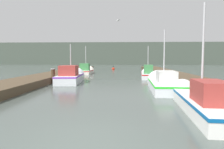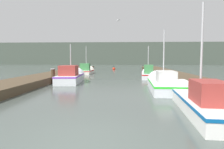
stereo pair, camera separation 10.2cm
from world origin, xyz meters
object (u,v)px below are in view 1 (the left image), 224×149
object	(u,v)px
seagull_lead	(118,20)
fishing_boat_4	(86,71)
channel_buoy	(113,69)
mooring_piling_1	(53,76)
fishing_boat_1	(163,83)
mooring_piling_2	(150,70)
fishing_boat_0	(198,99)
fishing_boat_3	(148,73)
fishing_boat_2	(71,76)

from	to	relation	value
seagull_lead	fishing_boat_4	bearing A→B (deg)	-10.07
fishing_boat_4	channel_buoy	xyz separation A→B (m)	(3.32, 10.02, -0.25)
fishing_boat_4	seagull_lead	bearing A→B (deg)	-56.65
mooring_piling_1	seagull_lead	bearing A→B (deg)	38.22
fishing_boat_1	mooring_piling_2	distance (m)	14.53
fishing_boat_0	mooring_piling_1	distance (m)	11.72
fishing_boat_0	fishing_boat_4	world-z (taller)	fishing_boat_0
fishing_boat_0	channel_buoy	world-z (taller)	fishing_boat_0
mooring_piling_1	mooring_piling_2	distance (m)	15.39
fishing_boat_0	mooring_piling_1	world-z (taller)	fishing_boat_0
mooring_piling_2	mooring_piling_1	bearing A→B (deg)	-128.65
fishing_boat_0	fishing_boat_3	size ratio (longest dim) A/B	0.99
fishing_boat_2	seagull_lead	size ratio (longest dim) A/B	11.52
fishing_boat_3	fishing_boat_4	xyz separation A→B (m)	(-7.75, 4.78, 0.01)
fishing_boat_0	channel_buoy	xyz separation A→B (m)	(-4.62, 28.94, -0.24)
fishing_boat_0	fishing_boat_1	size ratio (longest dim) A/B	1.03
fishing_boat_2	mooring_piling_1	bearing A→B (deg)	-135.41
mooring_piling_1	seagull_lead	world-z (taller)	seagull_lead
channel_buoy	fishing_boat_4	bearing A→B (deg)	-108.33
channel_buoy	seagull_lead	world-z (taller)	seagull_lead
fishing_boat_2	mooring_piling_2	bearing A→B (deg)	48.09
fishing_boat_1	channel_buoy	size ratio (longest dim) A/B	5.96
fishing_boat_3	mooring_piling_2	world-z (taller)	fishing_boat_3
fishing_boat_4	mooring_piling_2	xyz separation A→B (m)	(8.84, 0.94, 0.08)
fishing_boat_2	seagull_lead	world-z (taller)	seagull_lead
fishing_boat_3	channel_buoy	bearing A→B (deg)	112.05
fishing_boat_0	seagull_lead	world-z (taller)	seagull_lead
mooring_piling_2	seagull_lead	bearing A→B (deg)	-119.07
mooring_piling_2	channel_buoy	world-z (taller)	mooring_piling_2
fishing_boat_3	fishing_boat_4	size ratio (longest dim) A/B	1.40
mooring_piling_1	fishing_boat_1	bearing A→B (deg)	-16.34
fishing_boat_3	mooring_piling_2	distance (m)	5.82
fishing_boat_4	mooring_piling_1	size ratio (longest dim) A/B	3.75
fishing_boat_2	mooring_piling_2	size ratio (longest dim) A/B	5.86
fishing_boat_0	fishing_boat_4	bearing A→B (deg)	117.57
fishing_boat_0	seagull_lead	size ratio (longest dim) A/B	13.14
fishing_boat_2	mooring_piling_1	xyz separation A→B (m)	(-1.18, -1.33, 0.13)
mooring_piling_1	mooring_piling_2	bearing A→B (deg)	51.35
fishing_boat_2	seagull_lead	distance (m)	7.23
fishing_boat_2	fishing_boat_4	xyz separation A→B (m)	(-0.41, 9.75, -0.09)
mooring_piling_1	channel_buoy	xyz separation A→B (m)	(4.09, 21.10, -0.46)
fishing_boat_2	mooring_piling_1	distance (m)	1.78
fishing_boat_3	seagull_lead	xyz separation A→B (m)	(-3.31, -2.20, 5.42)
fishing_boat_2	channel_buoy	distance (m)	19.99
fishing_boat_0	fishing_boat_1	world-z (taller)	fishing_boat_0
fishing_boat_1	channel_buoy	xyz separation A→B (m)	(-4.29, 23.56, -0.25)
mooring_piling_1	fishing_boat_0	bearing A→B (deg)	-41.97
channel_buoy	mooring_piling_1	bearing A→B (deg)	-100.97
fishing_boat_2	fishing_boat_3	size ratio (longest dim) A/B	0.87
fishing_boat_4	fishing_boat_3	bearing A→B (deg)	-30.79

